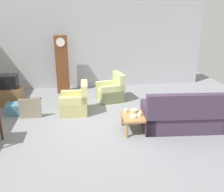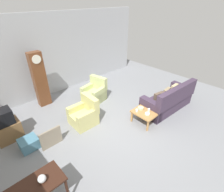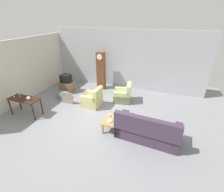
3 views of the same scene
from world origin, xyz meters
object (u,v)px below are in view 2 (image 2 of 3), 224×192
glass_dome_cloche (42,179)px  bowl_white_stacked (147,114)px  cup_white_porcelain (149,110)px  cup_blue_rimmed (137,110)px  armchair_olive_far (95,93)px  storage_box_blue (29,144)px  grandfather_clock (40,80)px  couch_floral (168,101)px  bowl_shallow_green (141,108)px  armchair_olive_near (84,115)px  tv_crt (3,117)px  coffee_table_wood (148,111)px  tv_stand_cabinet (8,131)px  framed_picture_leaning (51,138)px

glass_dome_cloche → bowl_white_stacked: 3.44m
cup_white_porcelain → cup_blue_rimmed: (-0.30, 0.26, -0.01)m
armchair_olive_far → storage_box_blue: size_ratio=1.94×
bowl_white_stacked → grandfather_clock: bearing=117.6°
storage_box_blue → cup_blue_rimmed: (3.02, -1.32, 0.31)m
storage_box_blue → couch_floral: bearing=-20.0°
storage_box_blue → cup_blue_rimmed: size_ratio=5.39×
cup_white_porcelain → bowl_shallow_green: (-0.09, 0.26, -0.02)m
armchair_olive_near → cup_white_porcelain: size_ratio=9.38×
couch_floral → bowl_shallow_green: bearing=165.9°
glass_dome_cloche → cup_blue_rimmed: size_ratio=1.71×
couch_floral → tv_crt: couch_floral is taller
bowl_white_stacked → armchair_olive_near: bearing=133.1°
coffee_table_wood → glass_dome_cloche: (-3.65, -0.27, 0.47)m
tv_crt → bowl_white_stacked: 4.19m
grandfather_clock → armchair_olive_far: bearing=-34.2°
coffee_table_wood → bowl_white_stacked: bowl_white_stacked is taller
couch_floral → cup_blue_rimmed: size_ratio=24.56×
tv_stand_cabinet → bowl_shallow_green: size_ratio=3.46×
armchair_olive_far → cup_blue_rimmed: size_ratio=10.48×
armchair_olive_far → bowl_shallow_green: bearing=-81.7°
framed_picture_leaning → bowl_shallow_green: bearing=-19.3°
couch_floral → bowl_white_stacked: 1.33m
armchair_olive_near → tv_stand_cabinet: armchair_olive_near is taller
framed_picture_leaning → bowl_shallow_green: (2.73, -0.95, 0.17)m
tv_crt → bowl_shallow_green: tv_crt is taller
storage_box_blue → cup_blue_rimmed: bearing=-23.6°
coffee_table_wood → bowl_white_stacked: (-0.23, -0.14, 0.09)m
couch_floral → grandfather_clock: (-3.16, 3.48, 0.68)m
armchair_olive_far → grandfather_clock: bearing=145.8°
tv_stand_cabinet → armchair_olive_near: bearing=-24.7°
armchair_olive_near → tv_stand_cabinet: size_ratio=1.35×
armchair_olive_near → bowl_shallow_green: bearing=-37.9°
cup_white_porcelain → framed_picture_leaning: bearing=156.7°
grandfather_clock → cup_white_porcelain: size_ratio=20.98×
cup_blue_rimmed → bowl_shallow_green: cup_blue_rimmed is taller
bowl_shallow_green → framed_picture_leaning: bearing=160.7°
cup_blue_rimmed → grandfather_clock: bearing=118.3°
armchair_olive_near → storage_box_blue: bearing=174.7°
armchair_olive_near → glass_dome_cloche: (-2.03, -1.62, 0.52)m
framed_picture_leaning → bowl_white_stacked: framed_picture_leaning is taller
bowl_shallow_green → armchair_olive_far: bearing=98.3°
armchair_olive_near → armchair_olive_far: size_ratio=1.00×
cup_white_porcelain → couch_floral: bearing=-2.5°
glass_dome_cloche → bowl_shallow_green: glass_dome_cloche is taller
coffee_table_wood → tv_crt: size_ratio=2.00×
tv_crt → bowl_shallow_green: size_ratio=2.44×
tv_stand_cabinet → glass_dome_cloche: (-0.01, -2.55, 0.54)m
couch_floral → coffee_table_wood: (-1.10, 0.11, 0.01)m
tv_crt → bowl_shallow_green: (3.50, -2.08, -0.32)m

